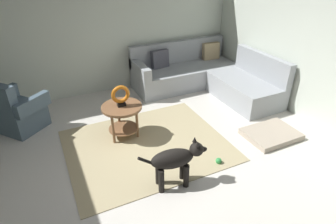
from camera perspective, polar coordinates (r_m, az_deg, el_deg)
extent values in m
cube|color=silver|center=(3.74, -2.30, -13.68)|extent=(6.00, 6.00, 0.10)
cube|color=silver|center=(5.68, -15.13, 16.74)|extent=(6.00, 0.12, 2.70)
cube|color=tan|center=(4.25, -4.26, -6.68)|extent=(2.30, 1.90, 0.01)
cube|color=#9EA3A8|center=(6.10, 3.52, 7.28)|extent=(2.20, 0.85, 0.42)
cube|color=#9EA3A8|center=(6.25, 2.04, 12.14)|extent=(2.20, 0.14, 0.46)
cube|color=#9EA3A8|center=(5.63, 15.16, 4.28)|extent=(0.85, 1.40, 0.42)
cube|color=#9EA3A8|center=(5.69, 18.53, 8.88)|extent=(0.14, 1.40, 0.46)
cube|color=#9EA3A8|center=(5.59, -5.69, 8.60)|extent=(0.16, 0.85, 0.22)
cube|color=tan|center=(6.52, 8.65, 12.00)|extent=(0.39, 0.17, 0.39)
cube|color=#4C4C56|center=(5.93, -1.65, 10.58)|extent=(0.40, 0.21, 0.39)
cube|color=#4C6070|center=(5.11, -27.48, -0.96)|extent=(0.85, 0.85, 0.40)
cube|color=#4C6070|center=(4.81, -30.86, 2.22)|extent=(0.49, 0.55, 0.48)
cube|color=#4C6070|center=(5.25, -30.70, 2.79)|extent=(0.52, 0.46, 0.22)
cube|color=#4C6070|center=(4.72, -25.61, 1.38)|extent=(0.52, 0.46, 0.22)
cylinder|color=brown|center=(4.22, -9.34, 0.99)|extent=(0.60, 0.60, 0.04)
cylinder|color=brown|center=(4.41, -8.95, -3.24)|extent=(0.45, 0.45, 0.02)
cylinder|color=brown|center=(4.54, -9.89, -0.84)|extent=(0.04, 0.04, 0.50)
cylinder|color=brown|center=(4.23, -11.02, -3.39)|extent=(0.04, 0.04, 0.50)
cylinder|color=brown|center=(4.31, -6.26, -2.26)|extent=(0.04, 0.04, 0.50)
cube|color=black|center=(4.20, -9.39, 1.53)|extent=(0.12, 0.08, 0.05)
torus|color=orange|center=(4.13, -9.57, 3.53)|extent=(0.28, 0.06, 0.28)
cube|color=#B2A38E|center=(4.69, 20.06, -4.22)|extent=(0.80, 0.60, 0.09)
cylinder|color=black|center=(3.59, 2.91, -11.32)|extent=(0.07, 0.07, 0.32)
cylinder|color=black|center=(3.49, 3.70, -12.75)|extent=(0.07, 0.07, 0.32)
cylinder|color=black|center=(3.52, -1.99, -12.30)|extent=(0.07, 0.07, 0.32)
cylinder|color=black|center=(3.42, -1.35, -13.80)|extent=(0.07, 0.07, 0.32)
ellipsoid|color=black|center=(3.35, 0.88, -9.43)|extent=(0.55, 0.30, 0.24)
sphere|color=black|center=(3.39, 5.76, -7.50)|extent=(0.17, 0.17, 0.17)
ellipsoid|color=black|center=(3.42, 6.94, -7.52)|extent=(0.13, 0.09, 0.07)
cone|color=black|center=(3.35, 5.41, -5.52)|extent=(0.06, 0.06, 0.07)
cone|color=black|center=(3.28, 6.00, -6.37)|extent=(0.06, 0.06, 0.07)
cylinder|color=black|center=(3.26, -4.39, -9.85)|extent=(0.20, 0.07, 0.16)
sphere|color=green|center=(3.95, 10.18, -9.67)|extent=(0.08, 0.08, 0.08)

